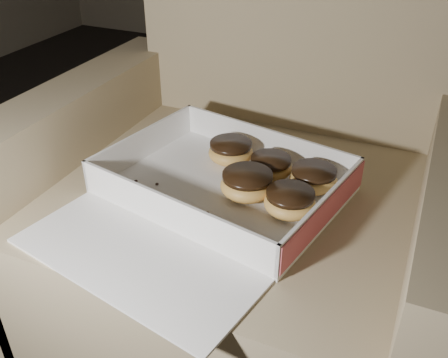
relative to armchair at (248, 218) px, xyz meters
name	(u,v)px	position (x,y,z in m)	size (l,w,h in m)	color
armchair	(248,218)	(0.00, 0.00, 0.00)	(0.90, 0.76, 0.94)	#998362
bakery_box	(212,196)	(-0.02, -0.14, 0.14)	(0.51, 0.57, 0.07)	white
donut_a	(231,151)	(-0.04, 0.00, 0.16)	(0.09, 0.09, 0.05)	#E5A650
donut_b	(271,166)	(0.05, -0.02, 0.16)	(0.09, 0.09, 0.04)	#E5A650
donut_c	(290,202)	(0.12, -0.13, 0.16)	(0.09, 0.09, 0.05)	#E5A650
donut_d	(313,178)	(0.14, -0.03, 0.16)	(0.09, 0.09, 0.05)	#E5A650
donut_e	(247,184)	(0.03, -0.11, 0.16)	(0.10, 0.10, 0.05)	#E5A650
crumb_a	(207,213)	(-0.01, -0.19, 0.14)	(0.01, 0.01, 0.00)	black
crumb_b	(136,181)	(-0.18, -0.15, 0.14)	(0.01, 0.01, 0.00)	black
crumb_c	(157,184)	(-0.14, -0.14, 0.14)	(0.01, 0.01, 0.00)	black
crumb_d	(129,191)	(-0.18, -0.18, 0.14)	(0.01, 0.01, 0.00)	black
crumb_e	(277,251)	(0.14, -0.24, 0.14)	(0.01, 0.01, 0.00)	black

